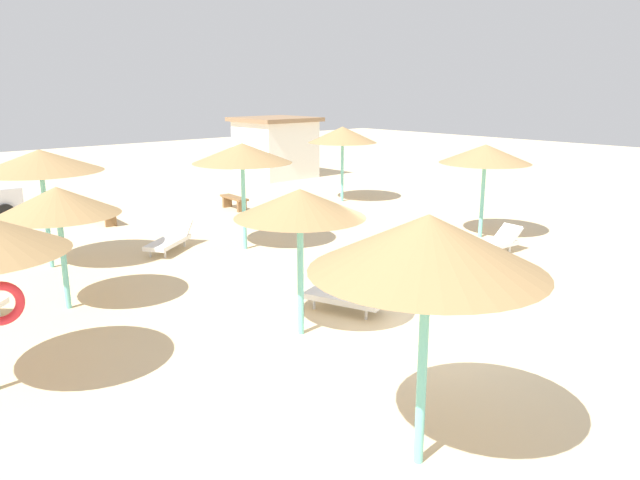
{
  "coord_description": "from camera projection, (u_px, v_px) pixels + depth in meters",
  "views": [
    {
      "loc": [
        -8.86,
        -6.74,
        4.56
      ],
      "look_at": [
        0.0,
        3.0,
        1.2
      ],
      "focal_mm": 34.1,
      "sensor_mm": 36.0,
      "label": 1
    }
  ],
  "objects": [
    {
      "name": "parasol_5",
      "position": [
        343.0,
        135.0,
        23.98
      ],
      "size": [
        2.73,
        2.73,
        2.98
      ],
      "color": "#6BC6BC",
      "rests_on": "ground"
    },
    {
      "name": "lounger_0",
      "position": [
        493.0,
        243.0,
        16.85
      ],
      "size": [
        1.95,
        0.87,
        0.73
      ],
      "color": "white",
      "rests_on": "ground"
    },
    {
      "name": "parasol_6",
      "position": [
        40.0,
        161.0,
        15.01
      ],
      "size": [
        3.0,
        3.0,
        3.03
      ],
      "color": "#6BC6BC",
      "rests_on": "ground"
    },
    {
      "name": "beach_cabana",
      "position": [
        275.0,
        147.0,
        30.78
      ],
      "size": [
        3.62,
        3.51,
        3.0
      ],
      "color": "white",
      "rests_on": "ground"
    },
    {
      "name": "parasol_0",
      "position": [
        485.0,
        154.0,
        18.17
      ],
      "size": [
        2.74,
        2.74,
        2.85
      ],
      "color": "#6BC6BC",
      "rests_on": "ground"
    },
    {
      "name": "parasol_3",
      "position": [
        300.0,
        204.0,
        10.88
      ],
      "size": [
        2.4,
        2.4,
        2.77
      ],
      "color": "#6BC6BC",
      "rests_on": "ground"
    },
    {
      "name": "parasol_1",
      "position": [
        57.0,
        201.0,
        12.24
      ],
      "size": [
        2.46,
        2.46,
        2.59
      ],
      "color": "#6BC6BC",
      "rests_on": "ground"
    },
    {
      "name": "bench_2",
      "position": [
        234.0,
        200.0,
        22.9
      ],
      "size": [
        0.52,
        1.53,
        0.49
      ],
      "color": "brown",
      "rests_on": "ground"
    },
    {
      "name": "bench_1",
      "position": [
        105.0,
        214.0,
        20.56
      ],
      "size": [
        0.54,
        1.53,
        0.49
      ],
      "color": "brown",
      "rests_on": "ground"
    },
    {
      "name": "ground_plane",
      "position": [
        424.0,
        328.0,
        11.74
      ],
      "size": [
        80.0,
        80.0,
        0.0
      ],
      "primitive_type": "plane",
      "color": "beige"
    },
    {
      "name": "lounger_3",
      "position": [
        351.0,
        298.0,
        12.51
      ],
      "size": [
        1.21,
        2.01,
        0.67
      ],
      "color": "white",
      "rests_on": "ground"
    },
    {
      "name": "lounger_2",
      "position": [
        170.0,
        240.0,
        17.19
      ],
      "size": [
        1.91,
        1.59,
        0.73
      ],
      "color": "white",
      "rests_on": "ground"
    },
    {
      "name": "parasol_7",
      "position": [
        428.0,
        244.0,
        6.89
      ],
      "size": [
        2.76,
        2.76,
        3.16
      ],
      "color": "#6BC6BC",
      "rests_on": "ground"
    },
    {
      "name": "parasol_2",
      "position": [
        242.0,
        153.0,
        16.79
      ],
      "size": [
        2.78,
        2.78,
        3.02
      ],
      "color": "#6BC6BC",
      "rests_on": "ground"
    }
  ]
}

